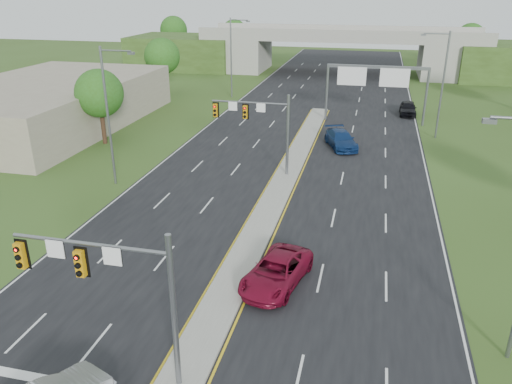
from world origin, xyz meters
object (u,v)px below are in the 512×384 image
object	(u,v)px
overpass	(340,53)
signal_mast_far	(261,121)
signal_mast_near	(116,282)
car_far_a	(276,272)
car_far_b	(341,139)
car_far_c	(408,108)
sign_gantry	(375,78)

from	to	relation	value
overpass	signal_mast_far	bearing A→B (deg)	-92.35
signal_mast_near	car_far_a	bearing A→B (deg)	60.91
car_far_b	car_far_c	size ratio (longest dim) A/B	1.17
sign_gantry	car_far_b	bearing A→B (deg)	-104.76
signal_mast_far	car_far_c	world-z (taller)	signal_mast_far
overpass	car_far_a	xyz separation A→B (m)	(2.41, -71.68, -2.76)
car_far_a	overpass	bearing A→B (deg)	103.96
signal_mast_near	sign_gantry	size ratio (longest dim) A/B	0.60
signal_mast_far	car_far_b	distance (m)	11.80
signal_mast_far	overpass	size ratio (longest dim) A/B	0.09
overpass	car_far_a	distance (m)	71.78
car_far_c	signal_mast_far	bearing A→B (deg)	-117.59
sign_gantry	car_far_b	world-z (taller)	sign_gantry
signal_mast_far	car_far_b	bearing A→B (deg)	56.62
signal_mast_near	sign_gantry	world-z (taller)	signal_mast_near
sign_gantry	car_far_c	world-z (taller)	sign_gantry
signal_mast_near	car_far_c	size ratio (longest dim) A/B	1.43
signal_mast_near	signal_mast_far	bearing A→B (deg)	90.00
car_far_b	sign_gantry	bearing A→B (deg)	54.61
car_far_c	sign_gantry	bearing A→B (deg)	-130.40
car_far_c	overpass	bearing A→B (deg)	110.45
signal_mast_near	overpass	distance (m)	80.11
car_far_a	car_far_b	world-z (taller)	car_far_b
car_far_a	car_far_b	bearing A→B (deg)	98.81
sign_gantry	car_far_c	xyz separation A→B (m)	(4.32, 5.01, -4.39)
sign_gantry	overpass	world-z (taller)	overpass
signal_mast_near	car_far_c	xyz separation A→B (m)	(13.26, 50.00, -3.87)
car_far_a	signal_mast_near	bearing A→B (deg)	-107.06
signal_mast_far	sign_gantry	size ratio (longest dim) A/B	0.60
signal_mast_near	car_far_c	bearing A→B (deg)	75.14
signal_mast_far	car_far_a	distance (m)	17.69
overpass	car_far_c	size ratio (longest dim) A/B	16.37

